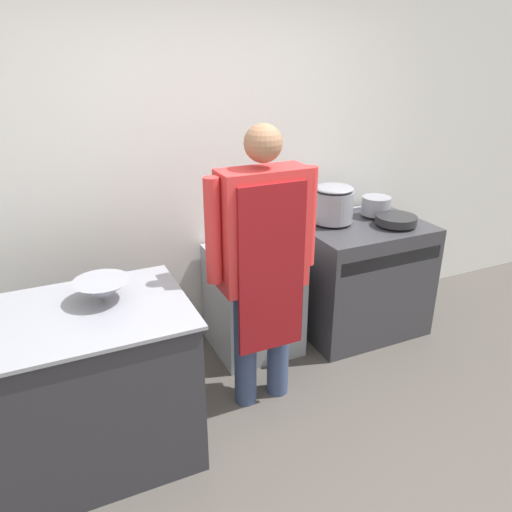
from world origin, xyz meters
The scene contains 10 objects.
ground_plane centered at (0.00, 0.00, 0.00)m, with size 14.00×14.00×0.00m, color #4C4742.
wall_back centered at (0.00, 1.77, 1.35)m, with size 8.00×0.05×2.70m.
prep_counter centered at (-1.03, 0.81, 0.45)m, with size 1.16×0.79×0.90m.
stove centered at (1.13, 1.34, 0.44)m, with size 0.95×0.71×0.91m.
fridge_unit centered at (0.25, 1.44, 0.39)m, with size 0.60×0.58×0.78m.
person_cook centered at (0.05, 0.87, 1.01)m, with size 0.69×0.24×1.76m.
mixing_bowl centered at (-0.86, 0.88, 0.96)m, with size 0.29×0.29×0.12m.
stock_pot centered at (0.92, 1.47, 1.05)m, with size 0.30×0.30×0.28m.
saute_pan centered at (1.32, 1.22, 0.93)m, with size 0.30×0.30×0.06m.
sauce_pot centered at (1.32, 1.47, 0.98)m, with size 0.22×0.22×0.14m.
Camera 1 is at (-1.10, -1.54, 2.13)m, focal length 35.00 mm.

